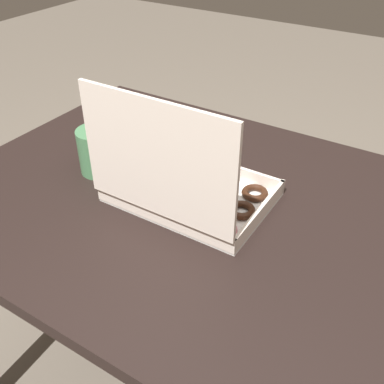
{
  "coord_description": "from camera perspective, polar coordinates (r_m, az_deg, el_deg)",
  "views": [
    {
      "loc": [
        -0.35,
        0.66,
        1.28
      ],
      "look_at": [
        0.07,
        0.0,
        0.73
      ],
      "focal_mm": 42.0,
      "sensor_mm": 36.0,
      "label": 1
    }
  ],
  "objects": [
    {
      "name": "donut_box",
      "position": [
        0.91,
        -1.5,
        1.03
      ],
      "size": [
        0.32,
        0.24,
        0.27
      ],
      "color": "white",
      "rests_on": "dining_table"
    },
    {
      "name": "coffee_mug",
      "position": [
        1.05,
        -11.81,
        5.23
      ],
      "size": [
        0.09,
        0.09,
        0.1
      ],
      "color": "#4C8456",
      "rests_on": "dining_table"
    },
    {
      "name": "dining_table",
      "position": [
        1.0,
        3.35,
        -6.33
      ],
      "size": [
        1.21,
        0.81,
        0.71
      ],
      "color": "black",
      "rests_on": "ground_plane"
    }
  ]
}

